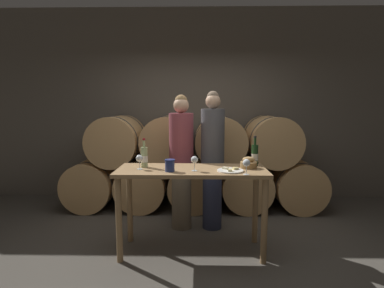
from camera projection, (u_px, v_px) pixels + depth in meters
The scene contains 14 objects.
ground_plane at pixel (192, 251), 3.31m from camera, with size 10.00×10.00×0.00m, color #4C473F.
stone_wall_back at pixel (194, 105), 5.15m from camera, with size 10.00×0.12×3.20m.
barrel_stack at pixel (194, 164), 4.70m from camera, with size 3.95×0.92×1.45m.
tasting_table at pixel (192, 182), 3.21m from camera, with size 1.59×0.60×0.93m.
person_left at pixel (181, 161), 3.84m from camera, with size 0.31×0.31×1.73m.
person_right at pixel (213, 159), 3.83m from camera, with size 0.30×0.30×1.78m.
wine_bottle_red at pixel (255, 155), 3.34m from camera, with size 0.08×0.08×0.33m.
wine_bottle_white at pixel (144, 157), 3.25m from camera, with size 0.08×0.08×0.32m.
blue_crock at pixel (170, 165), 3.04m from camera, with size 0.11×0.11×0.12m.
bread_basket at pixel (249, 164), 3.22m from camera, with size 0.18×0.18×0.12m.
cheese_plate at pixel (230, 170), 3.06m from camera, with size 0.27×0.27×0.04m.
wine_glass_far_left at pixel (139, 159), 3.15m from camera, with size 0.07×0.07×0.15m.
wine_glass_left at pixel (194, 160), 3.07m from camera, with size 0.07×0.07×0.15m.
wine_glass_center at pixel (246, 163), 2.90m from camera, with size 0.07×0.07×0.15m.
Camera 1 is at (0.07, -3.12, 1.60)m, focal length 28.00 mm.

